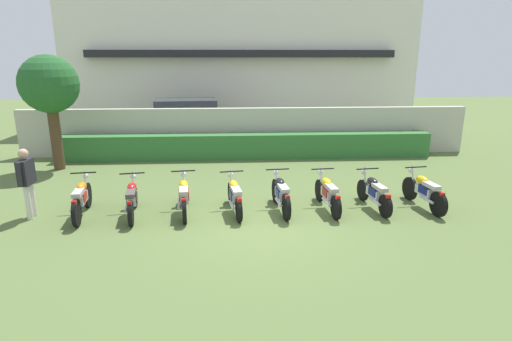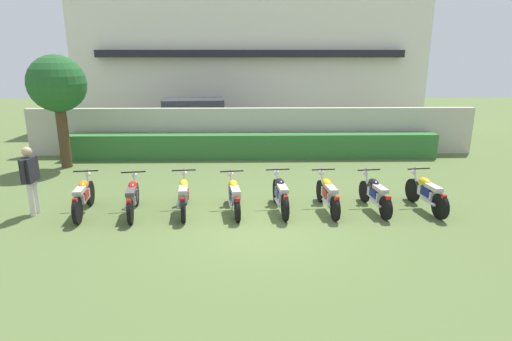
# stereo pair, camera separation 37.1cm
# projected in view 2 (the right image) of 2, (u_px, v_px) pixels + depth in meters

# --- Properties ---
(ground) EXTENTS (60.00, 60.00, 0.00)m
(ground) POSITION_uv_depth(u_px,v_px,m) (257.00, 224.00, 9.54)
(ground) COLOR #566B38
(building) EXTENTS (18.18, 6.50, 7.32)m
(building) POSITION_uv_depth(u_px,v_px,m) (250.00, 58.00, 23.71)
(building) COLOR silver
(building) RESTS_ON ground
(compound_wall) EXTENTS (17.27, 0.30, 1.81)m
(compound_wall) POSITION_uv_depth(u_px,v_px,m) (252.00, 131.00, 16.17)
(compound_wall) COLOR #BCB7A8
(compound_wall) RESTS_ON ground
(hedge_row) EXTENTS (13.82, 0.70, 0.92)m
(hedge_row) POSITION_uv_depth(u_px,v_px,m) (253.00, 146.00, 15.61)
(hedge_row) COLOR #337033
(hedge_row) RESTS_ON ground
(parked_car) EXTENTS (4.67, 2.46, 1.89)m
(parked_car) POSITION_uv_depth(u_px,v_px,m) (197.00, 120.00, 18.80)
(parked_car) COLOR black
(parked_car) RESTS_ON ground
(tree_near_inspector) EXTENTS (1.88, 1.88, 3.81)m
(tree_near_inspector) POSITION_uv_depth(u_px,v_px,m) (57.00, 86.00, 13.70)
(tree_near_inspector) COLOR #4C3823
(tree_near_inspector) RESTS_ON ground
(motorcycle_in_row_0) EXTENTS (0.60, 1.90, 0.98)m
(motorcycle_in_row_0) POSITION_uv_depth(u_px,v_px,m) (83.00, 196.00, 10.04)
(motorcycle_in_row_0) COLOR black
(motorcycle_in_row_0) RESTS_ON ground
(motorcycle_in_row_1) EXTENTS (0.60, 1.85, 0.95)m
(motorcycle_in_row_1) POSITION_uv_depth(u_px,v_px,m) (133.00, 197.00, 10.03)
(motorcycle_in_row_1) COLOR black
(motorcycle_in_row_1) RESTS_ON ground
(motorcycle_in_row_2) EXTENTS (0.60, 1.90, 0.96)m
(motorcycle_in_row_2) POSITION_uv_depth(u_px,v_px,m) (184.00, 195.00, 10.15)
(motorcycle_in_row_2) COLOR black
(motorcycle_in_row_2) RESTS_ON ground
(motorcycle_in_row_3) EXTENTS (0.60, 1.81, 0.94)m
(motorcycle_in_row_3) POSITION_uv_depth(u_px,v_px,m) (234.00, 195.00, 10.16)
(motorcycle_in_row_3) COLOR black
(motorcycle_in_row_3) RESTS_ON ground
(motorcycle_in_row_4) EXTENTS (0.60, 1.86, 0.98)m
(motorcycle_in_row_4) POSITION_uv_depth(u_px,v_px,m) (280.00, 194.00, 10.20)
(motorcycle_in_row_4) COLOR black
(motorcycle_in_row_4) RESTS_ON ground
(motorcycle_in_row_5) EXTENTS (0.60, 1.89, 0.95)m
(motorcycle_in_row_5) POSITION_uv_depth(u_px,v_px,m) (328.00, 194.00, 10.26)
(motorcycle_in_row_5) COLOR black
(motorcycle_in_row_5) RESTS_ON ground
(motorcycle_in_row_6) EXTENTS (0.60, 1.82, 0.94)m
(motorcycle_in_row_6) POSITION_uv_depth(u_px,v_px,m) (375.00, 193.00, 10.29)
(motorcycle_in_row_6) COLOR black
(motorcycle_in_row_6) RESTS_ON ground
(motorcycle_in_row_7) EXTENTS (0.60, 1.86, 0.97)m
(motorcycle_in_row_7) POSITION_uv_depth(u_px,v_px,m) (426.00, 193.00, 10.30)
(motorcycle_in_row_7) COLOR black
(motorcycle_in_row_7) RESTS_ON ground
(inspector_person) EXTENTS (0.23, 0.68, 1.68)m
(inspector_person) POSITION_uv_depth(u_px,v_px,m) (30.00, 175.00, 9.85)
(inspector_person) COLOR silver
(inspector_person) RESTS_ON ground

